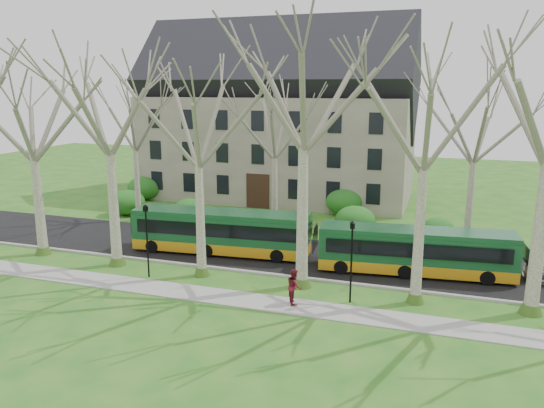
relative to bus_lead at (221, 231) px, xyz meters
The scene contains 12 objects.
ground 6.05m from the bus_lead, 50.13° to the right, with size 120.00×120.00×0.00m, color #25641C.
sidewalk 8.08m from the bus_lead, 61.78° to the right, with size 70.00×2.00×0.06m, color gray.
road 4.17m from the bus_lead, 15.04° to the left, with size 80.00×8.00×0.06m, color black.
curb 5.02m from the bus_lead, 38.57° to the right, with size 80.00×0.25×0.14m, color #A5A39E.
building 20.69m from the bus_lead, 96.57° to the left, with size 26.50×12.20×16.00m.
tree_row_verge 7.84m from the bus_lead, 48.17° to the right, with size 49.00×7.00×14.00m.
tree_row_far 8.25m from the bus_lead, 69.61° to the left, with size 33.00×7.00×12.00m.
lamp_row 6.73m from the bus_lead, 55.66° to the right, with size 36.22×0.22×4.30m.
hedges 9.57m from the bus_lead, 95.49° to the left, with size 30.60×8.60×2.00m.
bus_lead is the anchor object (origin of this frame).
bus_follow 12.64m from the bus_lead, ahead, with size 11.29×2.35×2.82m, color #154B27, non-canonical shape.
pedestrian_b 9.68m from the bus_lead, 43.34° to the right, with size 0.90×0.70×1.85m, color maroon.
Camera 1 is at (10.32, -26.87, 11.09)m, focal length 35.00 mm.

